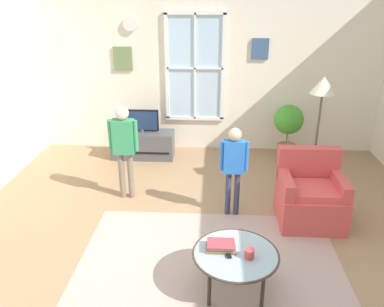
# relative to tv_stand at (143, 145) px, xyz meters

# --- Properties ---
(ground_plane) EXTENTS (6.51, 6.95, 0.02)m
(ground_plane) POSITION_rel_tv_stand_xyz_m (1.08, -2.67, -0.24)
(ground_plane) COLOR #9E7A56
(back_wall) EXTENTS (5.91, 0.17, 2.92)m
(back_wall) POSITION_rel_tv_stand_xyz_m (1.07, 0.56, 1.23)
(back_wall) COLOR silver
(back_wall) RESTS_ON ground_plane
(area_rug) EXTENTS (2.75, 1.86, 0.01)m
(area_rug) POSITION_rel_tv_stand_xyz_m (1.19, -2.76, -0.22)
(area_rug) COLOR tan
(area_rug) RESTS_ON ground_plane
(tv_stand) EXTENTS (1.06, 0.43, 0.46)m
(tv_stand) POSITION_rel_tv_stand_xyz_m (0.00, 0.00, 0.00)
(tv_stand) COLOR #4C4C51
(tv_stand) RESTS_ON ground_plane
(television) EXTENTS (0.57, 0.08, 0.39)m
(television) POSITION_rel_tv_stand_xyz_m (-0.00, -0.00, 0.43)
(television) COLOR #4C4C4C
(television) RESTS_ON tv_stand
(armchair) EXTENTS (0.76, 0.74, 0.87)m
(armchair) POSITION_rel_tv_stand_xyz_m (2.41, -1.88, 0.10)
(armchair) COLOR #D14C47
(armchair) RESTS_ON ground_plane
(coffee_table) EXTENTS (0.81, 0.81, 0.41)m
(coffee_table) POSITION_rel_tv_stand_xyz_m (1.43, -3.17, 0.16)
(coffee_table) COLOR #99B2B7
(coffee_table) RESTS_ON ground_plane
(book_stack) EXTENTS (0.28, 0.18, 0.07)m
(book_stack) POSITION_rel_tv_stand_xyz_m (1.30, -3.12, 0.21)
(book_stack) COLOR olive
(book_stack) RESTS_ON coffee_table
(cup) EXTENTS (0.09, 0.09, 0.09)m
(cup) POSITION_rel_tv_stand_xyz_m (1.55, -3.23, 0.22)
(cup) COLOR #BF3F3F
(cup) RESTS_ON coffee_table
(remote_near_books) EXTENTS (0.06, 0.14, 0.02)m
(remote_near_books) POSITION_rel_tv_stand_xyz_m (1.37, -3.18, 0.19)
(remote_near_books) COLOR black
(remote_near_books) RESTS_ON coffee_table
(person_blue_shirt) EXTENTS (0.35, 0.16, 1.16)m
(person_blue_shirt) POSITION_rel_tv_stand_xyz_m (1.46, -1.80, 0.50)
(person_blue_shirt) COLOR #333851
(person_blue_shirt) RESTS_ON ground_plane
(person_green_shirt) EXTENTS (0.39, 0.18, 1.30)m
(person_green_shirt) POSITION_rel_tv_stand_xyz_m (0.03, -1.43, 0.59)
(person_green_shirt) COLOR #726656
(person_green_shirt) RESTS_ON ground_plane
(potted_plant_by_window) EXTENTS (0.49, 0.49, 0.94)m
(potted_plant_by_window) POSITION_rel_tv_stand_xyz_m (2.45, 0.08, 0.37)
(potted_plant_by_window) COLOR #9E6B4C
(potted_plant_by_window) RESTS_ON ground_plane
(floor_lamp) EXTENTS (0.32, 0.32, 1.67)m
(floor_lamp) POSITION_rel_tv_stand_xyz_m (2.58, -1.23, 1.17)
(floor_lamp) COLOR black
(floor_lamp) RESTS_ON ground_plane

